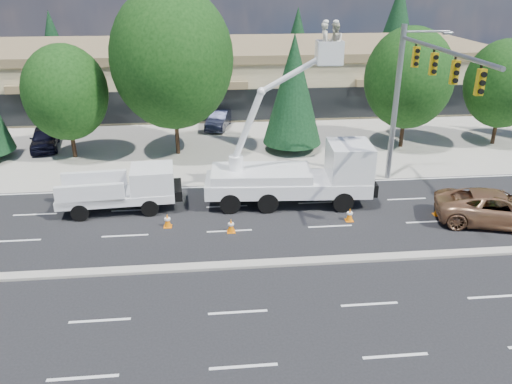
{
  "coord_description": "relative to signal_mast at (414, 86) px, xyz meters",
  "views": [
    {
      "loc": [
        -0.8,
        -18.3,
        11.5
      ],
      "look_at": [
        1.22,
        2.35,
        2.4
      ],
      "focal_mm": 35.0,
      "sensor_mm": 36.0,
      "label": 1
    }
  ],
  "objects": [
    {
      "name": "ground",
      "position": [
        -10.03,
        -7.04,
        -6.06
      ],
      "size": [
        140.0,
        140.0,
        0.0
      ],
      "primitive_type": "plane",
      "color": "black",
      "rests_on": "ground"
    },
    {
      "name": "concrete_apron",
      "position": [
        -10.03,
        12.96,
        -6.05
      ],
      "size": [
        140.0,
        22.0,
        0.01
      ],
      "primitive_type": "cube",
      "color": "#9B988D",
      "rests_on": "ground"
    },
    {
      "name": "road_median",
      "position": [
        -10.03,
        -7.04,
        -6.0
      ],
      "size": [
        120.0,
        0.55,
        0.12
      ],
      "primitive_type": "cube",
      "color": "#9B988D",
      "rests_on": "ground"
    },
    {
      "name": "strip_mall",
      "position": [
        -10.03,
        22.93,
        -3.23
      ],
      "size": [
        50.4,
        15.4,
        5.5
      ],
      "color": "tan",
      "rests_on": "ground"
    },
    {
      "name": "tree_front_c",
      "position": [
        -20.03,
        7.96,
        -1.65
      ],
      "size": [
        5.43,
        5.43,
        7.54
      ],
      "color": "#332114",
      "rests_on": "ground"
    },
    {
      "name": "tree_front_d",
      "position": [
        -13.03,
        7.96,
        0.41
      ],
      "size": [
        7.96,
        7.96,
        11.05
      ],
      "color": "#332114",
      "rests_on": "ground"
    },
    {
      "name": "tree_front_e",
      "position": [
        -5.03,
        7.96,
        -1.75
      ],
      "size": [
        4.07,
        4.07,
        8.02
      ],
      "color": "#332114",
      "rests_on": "ground"
    },
    {
      "name": "tree_front_f",
      "position": [
        2.97,
        7.96,
        -1.14
      ],
      "size": [
        6.05,
        6.05,
        8.39
      ],
      "color": "#332114",
      "rests_on": "ground"
    },
    {
      "name": "tree_front_g",
      "position": [
        9.97,
        7.96,
        -1.67
      ],
      "size": [
        5.4,
        5.4,
        7.49
      ],
      "color": "#332114",
      "rests_on": "ground"
    },
    {
      "name": "tree_back_a",
      "position": [
        -28.03,
        34.96,
        -1.84
      ],
      "size": [
        3.99,
        3.99,
        7.87
      ],
      "color": "#332114",
      "rests_on": "ground"
    },
    {
      "name": "tree_back_b",
      "position": [
        -14.03,
        34.96,
        -0.41
      ],
      "size": [
        5.34,
        5.34,
        10.53
      ],
      "color": "#332114",
      "rests_on": "ground"
    },
    {
      "name": "tree_back_c",
      "position": [
        -0.03,
        34.96,
        -1.75
      ],
      "size": [
        4.08,
        4.08,
        8.03
      ],
      "color": "#332114",
      "rests_on": "ground"
    },
    {
      "name": "tree_back_d",
      "position": [
        11.97,
        34.96,
        -0.2
      ],
      "size": [
        5.54,
        5.54,
        10.91
      ],
      "color": "#332114",
      "rests_on": "ground"
    },
    {
      "name": "signal_mast",
      "position": [
        0.0,
        0.0,
        0.0
      ],
      "size": [
        2.76,
        10.16,
        9.0
      ],
      "color": "gray",
      "rests_on": "ground"
    },
    {
      "name": "utility_pickup",
      "position": [
        -15.32,
        -0.83,
        -5.12
      ],
      "size": [
        6.08,
        2.67,
        2.28
      ],
      "rotation": [
        0.0,
        0.0,
        0.07
      ],
      "color": "white",
      "rests_on": "ground"
    },
    {
      "name": "bucket_truck",
      "position": [
        -6.06,
        -0.89,
        -4.07
      ],
      "size": [
        8.91,
        3.31,
        9.51
      ],
      "rotation": [
        0.0,
        0.0,
        -0.06
      ],
      "color": "white",
      "rests_on": "ground"
    },
    {
      "name": "traffic_cone_b",
      "position": [
        -13.05,
        -3.08,
        -5.72
      ],
      "size": [
        0.4,
        0.4,
        0.7
      ],
      "color": "orange",
      "rests_on": "ground"
    },
    {
      "name": "traffic_cone_c",
      "position": [
        -9.95,
        -3.93,
        -5.72
      ],
      "size": [
        0.4,
        0.4,
        0.7
      ],
      "color": "orange",
      "rests_on": "ground"
    },
    {
      "name": "traffic_cone_d",
      "position": [
        -3.92,
        -3.32,
        -5.72
      ],
      "size": [
        0.4,
        0.4,
        0.7
      ],
      "color": "orange",
      "rests_on": "ground"
    },
    {
      "name": "traffic_cone_e",
      "position": [
        0.81,
        -3.11,
        -5.72
      ],
      "size": [
        0.4,
        0.4,
        0.7
      ],
      "color": "orange",
      "rests_on": "ground"
    },
    {
      "name": "minivan",
      "position": [
        3.29,
        -4.24,
        -5.24
      ],
      "size": [
        6.42,
        4.26,
        1.64
      ],
      "primitive_type": "imported",
      "rotation": [
        0.0,
        0.0,
        1.29
      ],
      "color": "#A77651",
      "rests_on": "ground"
    },
    {
      "name": "parked_car_west",
      "position": [
        -22.55,
        10.01,
        -5.3
      ],
      "size": [
        2.63,
        4.71,
        1.51
      ],
      "primitive_type": "imported",
      "rotation": [
        0.0,
        0.0,
        0.2
      ],
      "color": "black",
      "rests_on": "ground"
    },
    {
      "name": "parked_car_east",
      "position": [
        -10.03,
        13.96,
        -5.36
      ],
      "size": [
        2.41,
        4.46,
        1.4
      ],
      "primitive_type": "imported",
      "rotation": [
        0.0,
        0.0,
        -0.23
      ],
      "color": "black",
      "rests_on": "ground"
    }
  ]
}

